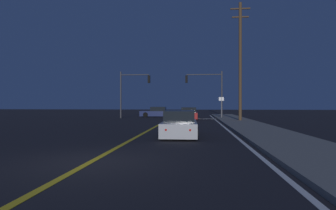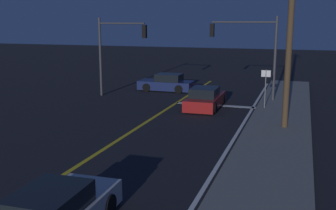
{
  "view_description": "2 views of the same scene",
  "coord_description": "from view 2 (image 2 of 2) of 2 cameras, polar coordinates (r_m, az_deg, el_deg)",
  "views": [
    {
      "loc": [
        3.05,
        -7.82,
        1.68
      ],
      "look_at": [
        0.07,
        21.12,
        1.6
      ],
      "focal_mm": 29.77,
      "sensor_mm": 36.0,
      "label": 1
    },
    {
      "loc": [
        7.92,
        -1.44,
        5.44
      ],
      "look_at": [
        0.74,
        20.16,
        0.71
      ],
      "focal_mm": 43.57,
      "sensor_mm": 36.0,
      "label": 2
    }
  ],
  "objects": [
    {
      "name": "sidewalk_right",
      "position": [
        15.34,
        13.63,
        -9.08
      ],
      "size": [
        3.2,
        46.45,
        0.15
      ],
      "primitive_type": "cube",
      "color": "slate",
      "rests_on": "ground"
    },
    {
      "name": "lane_line_center",
      "position": [
        17.26,
        -10.06,
        -6.8
      ],
      "size": [
        0.2,
        43.87,
        0.01
      ],
      "primitive_type": "cube",
      "color": "gold",
      "rests_on": "ground"
    },
    {
      "name": "lane_line_edge_right",
      "position": [
        15.6,
        6.76,
        -8.74
      ],
      "size": [
        0.16,
        43.87,
        0.01
      ],
      "primitive_type": "cube",
      "color": "white",
      "rests_on": "ground"
    },
    {
      "name": "stop_bar",
      "position": [
        26.83,
        6.69,
        -0.02
      ],
      "size": [
        5.32,
        0.5,
        0.01
      ],
      "primitive_type": "cube",
      "color": "white",
      "rests_on": "ground"
    },
    {
      "name": "car_parked_curb_navy",
      "position": [
        32.1,
        -0.18,
        3.04
      ],
      "size": [
        4.29,
        1.91,
        1.34
      ],
      "rotation": [
        0.0,
        0.0,
        1.57
      ],
      "color": "navy",
      "rests_on": "ground"
    },
    {
      "name": "car_following_oncoming_red",
      "position": [
        25.81,
        5.21,
        0.85
      ],
      "size": [
        2.01,
        4.47,
        1.34
      ],
      "rotation": [
        0.0,
        0.0,
        0.02
      ],
      "color": "maroon",
      "rests_on": "ground"
    },
    {
      "name": "traffic_signal_near_right",
      "position": [
        28.29,
        11.48,
        8.32
      ],
      "size": [
        4.54,
        0.28,
        5.73
      ],
      "rotation": [
        0.0,
        0.0,
        3.14
      ],
      "color": "#38383D",
      "rests_on": "ground"
    },
    {
      "name": "traffic_signal_far_left",
      "position": [
        29.57,
        -7.21,
        8.38
      ],
      "size": [
        3.7,
        0.28,
        5.64
      ],
      "color": "#38383D",
      "rests_on": "ground"
    },
    {
      "name": "utility_pole_right",
      "position": [
        20.9,
        16.87,
        12.63
      ],
      "size": [
        1.88,
        0.3,
        11.45
      ],
      "color": "#4C3823",
      "rests_on": "ground"
    },
    {
      "name": "street_sign_corner",
      "position": [
        25.6,
        13.49,
        3.0
      ],
      "size": [
        0.56,
        0.06,
        2.52
      ],
      "color": "slate",
      "rests_on": "ground"
    }
  ]
}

